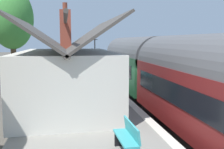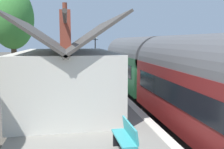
{
  "view_description": "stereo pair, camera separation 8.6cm",
  "coord_description": "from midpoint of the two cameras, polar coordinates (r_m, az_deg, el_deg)",
  "views": [
    {
      "loc": [
        -15.01,
        4.37,
        4.08
      ],
      "look_at": [
        0.74,
        1.5,
        1.96
      ],
      "focal_mm": 41.59,
      "sensor_mm": 36.0,
      "label": 1
    },
    {
      "loc": [
        -15.02,
        4.29,
        4.08
      ],
      "look_at": [
        0.74,
        1.5,
        1.96
      ],
      "focal_mm": 41.59,
      "sensor_mm": 36.0,
      "label": 2
    }
  ],
  "objects": [
    {
      "name": "rail_far",
      "position": [
        16.18,
        6.23,
        -6.85
      ],
      "size": [
        52.0,
        0.08,
        0.14
      ],
      "primitive_type": "cube",
      "color": "gray",
      "rests_on": "ground"
    },
    {
      "name": "lamp_post_platform",
      "position": [
        22.83,
        -3.91,
        6.26
      ],
      "size": [
        0.32,
        0.5,
        3.76
      ],
      "color": "black",
      "rests_on": "platform"
    },
    {
      "name": "platform_edge_coping",
      "position": [
        15.65,
        1.49,
        -3.93
      ],
      "size": [
        32.0,
        0.36,
        0.02
      ],
      "primitive_type": "cube",
      "color": "beige",
      "rests_on": "platform"
    },
    {
      "name": "bench_by_lamp",
      "position": [
        20.65,
        -5.41,
        0.15
      ],
      "size": [
        1.4,
        0.45,
        0.88
      ],
      "color": "teal",
      "rests_on": "platform"
    },
    {
      "name": "planter_edge_far",
      "position": [
        22.87,
        -5.75,
        0.63
      ],
      "size": [
        0.4,
        0.4,
        0.73
      ],
      "color": "black",
      "rests_on": "platform"
    },
    {
      "name": "ground_plane",
      "position": [
        16.15,
        5.61,
        -7.13
      ],
      "size": [
        160.0,
        160.0,
        0.0
      ],
      "primitive_type": "plane",
      "color": "#4C473F"
    },
    {
      "name": "station_sign_board",
      "position": [
        22.42,
        -3.74,
        2.58
      ],
      "size": [
        0.96,
        0.06,
        1.57
      ],
      "color": "black",
      "rests_on": "platform"
    },
    {
      "name": "train",
      "position": [
        15.08,
        10.04,
        0.34
      ],
      "size": [
        20.72,
        2.73,
        4.32
      ],
      "color": "black",
      "rests_on": "ground"
    },
    {
      "name": "rail_near",
      "position": [
        16.64,
        11.02,
        -6.54
      ],
      "size": [
        52.0,
        0.08,
        0.14
      ],
      "primitive_type": "cube",
      "color": "gray",
      "rests_on": "ground"
    },
    {
      "name": "station_building",
      "position": [
        12.38,
        -10.1,
        -0.4
      ],
      "size": [
        8.0,
        4.4,
        5.02
      ],
      "color": "silver",
      "rests_on": "platform"
    },
    {
      "name": "planter_bench_right",
      "position": [
        17.47,
        -7.83,
        -1.58
      ],
      "size": [
        0.47,
        0.47,
        0.72
      ],
      "color": "black",
      "rests_on": "platform"
    },
    {
      "name": "tree_mid_background",
      "position": [
        22.4,
        -21.27,
        11.4
      ],
      "size": [
        3.8,
        3.34,
        8.3
      ],
      "color": "#4C3828",
      "rests_on": "ground"
    },
    {
      "name": "bench_mid_platform",
      "position": [
        24.88,
        -6.84,
        1.38
      ],
      "size": [
        1.41,
        0.46,
        0.88
      ],
      "color": "teal",
      "rests_on": "platform"
    },
    {
      "name": "bench_near_building",
      "position": [
        7.34,
        3.11,
        -13.56
      ],
      "size": [
        1.41,
        0.47,
        0.88
      ],
      "color": "teal",
      "rests_on": "platform"
    },
    {
      "name": "bench_platform_end",
      "position": [
        18.72,
        -5.61,
        -0.62
      ],
      "size": [
        1.42,
        0.49,
        0.88
      ],
      "color": "teal",
      "rests_on": "platform"
    },
    {
      "name": "planter_under_sign",
      "position": [
        23.66,
        -3.57,
        0.75
      ],
      "size": [
        0.39,
        0.39,
        0.68
      ],
      "color": "gray",
      "rests_on": "platform"
    },
    {
      "name": "platform",
      "position": [
        15.46,
        -7.44,
        -5.99
      ],
      "size": [
        32.0,
        5.23,
        0.96
      ],
      "primitive_type": "cube",
      "color": "gray",
      "rests_on": "ground"
    }
  ]
}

